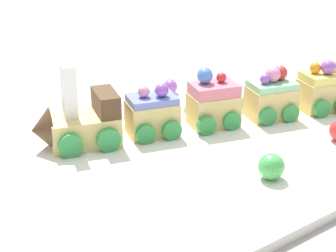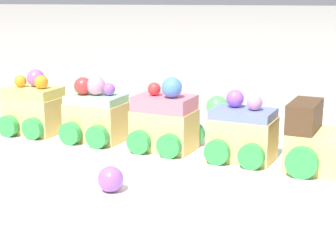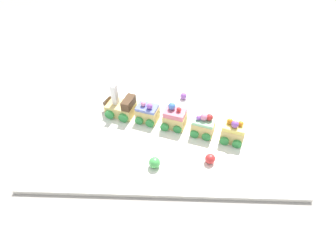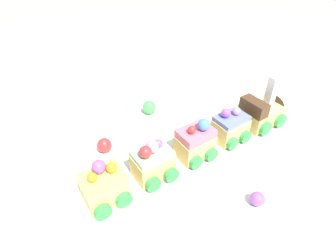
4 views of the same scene
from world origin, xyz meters
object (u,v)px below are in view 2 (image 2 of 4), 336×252
object	(u,v)px
gumball_green	(217,107)
gumball_red	(108,108)
gumball_purple	(111,179)
cake_car_mint	(96,116)
cake_car_lemon	(34,109)
cake_car_strawberry	(165,123)
cake_car_blueberry	(243,135)

from	to	relation	value
gumball_green	gumball_red	size ratio (longest dim) A/B	1.10
gumball_red	gumball_purple	bearing A→B (deg)	-76.04
cake_car_mint	gumball_green	distance (m)	0.19
cake_car_lemon	cake_car_strawberry	bearing A→B (deg)	-0.16
cake_car_blueberry	gumball_green	size ratio (longest dim) A/B	2.56
cake_car_blueberry	cake_car_mint	xyz separation A→B (m)	(-0.17, 0.05, 0.00)
cake_car_mint	gumball_green	size ratio (longest dim) A/B	2.56
cake_car_strawberry	cake_car_lemon	xyz separation A→B (m)	(-0.17, 0.05, -0.00)
gumball_red	cake_car_strawberry	bearing A→B (deg)	-55.05
cake_car_mint	gumball_green	bearing A→B (deg)	61.47
cake_car_blueberry	cake_car_strawberry	bearing A→B (deg)	-179.65
cake_car_blueberry	gumball_green	xyz separation A→B (m)	(-0.03, 0.18, -0.01)
cake_car_strawberry	gumball_green	xyz separation A→B (m)	(0.05, 0.16, -0.01)
cake_car_blueberry	gumball_purple	world-z (taller)	cake_car_blueberry
cake_car_blueberry	gumball_purple	size ratio (longest dim) A/B	3.40
cake_car_lemon	gumball_purple	xyz separation A→B (m)	(0.14, -0.19, -0.02)
cake_car_lemon	gumball_red	xyz separation A→B (m)	(0.07, 0.09, -0.01)
cake_car_strawberry	cake_car_blueberry	bearing A→B (deg)	0.35
cake_car_blueberry	cake_car_strawberry	size ratio (longest dim) A/B	0.96
cake_car_strawberry	cake_car_mint	distance (m)	0.09
cake_car_blueberry	cake_car_mint	distance (m)	0.17
cake_car_blueberry	cake_car_lemon	xyz separation A→B (m)	(-0.25, 0.08, 0.00)
gumball_green	gumball_purple	bearing A→B (deg)	-104.99
cake_car_blueberry	cake_car_strawberry	world-z (taller)	cake_car_strawberry
cake_car_blueberry	cake_car_lemon	distance (m)	0.26
gumball_purple	cake_car_strawberry	bearing A→B (deg)	78.01
cake_car_mint	cake_car_lemon	xyz separation A→B (m)	(-0.08, 0.03, 0.00)
cake_car_strawberry	cake_car_mint	xyz separation A→B (m)	(-0.08, 0.03, -0.00)
gumball_green	gumball_purple	xyz separation A→B (m)	(-0.08, -0.29, -0.00)
cake_car_strawberry	cake_car_lemon	distance (m)	0.17
cake_car_strawberry	gumball_red	world-z (taller)	cake_car_strawberry
cake_car_lemon	gumball_green	distance (m)	0.24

